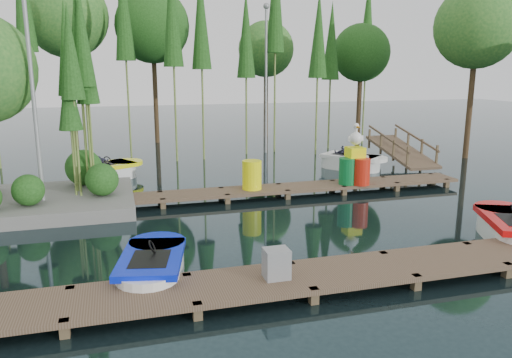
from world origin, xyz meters
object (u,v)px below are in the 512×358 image
object	(u,v)px
island	(9,104)
boat_yellow_far	(105,172)
yellow_barrel	(252,175)
boat_blue	(152,268)
drum_cluster	(356,166)
utility_cabinet	(276,264)

from	to	relation	value
island	boat_yellow_far	size ratio (longest dim) A/B	2.12
island	yellow_barrel	bearing A→B (deg)	-6.24
boat_blue	yellow_barrel	world-z (taller)	yellow_barrel
boat_blue	boat_yellow_far	bearing A→B (deg)	108.14
boat_yellow_far	drum_cluster	bearing A→B (deg)	-36.90
boat_yellow_far	utility_cabinet	distance (m)	11.66
yellow_barrel	boat_yellow_far	bearing A→B (deg)	138.41
boat_yellow_far	utility_cabinet	size ratio (longest dim) A/B	5.49
drum_cluster	island	bearing A→B (deg)	175.05
island	drum_cluster	bearing A→B (deg)	-4.95
boat_blue	boat_yellow_far	xyz separation A→B (m)	(-1.02, 9.96, 0.05)
utility_cabinet	yellow_barrel	distance (m)	7.15
boat_yellow_far	drum_cluster	size ratio (longest dim) A/B	1.53
island	utility_cabinet	size ratio (longest dim) A/B	11.62
utility_cabinet	drum_cluster	xyz separation A→B (m)	(5.14, 6.84, 0.32)
boat_blue	drum_cluster	xyz separation A→B (m)	(7.39, 5.62, 0.65)
boat_blue	yellow_barrel	bearing A→B (deg)	69.69
yellow_barrel	drum_cluster	world-z (taller)	drum_cluster
boat_yellow_far	island	bearing A→B (deg)	-136.11
utility_cabinet	island	bearing A→B (deg)	126.58
island	boat_blue	distance (m)	8.01
island	drum_cluster	size ratio (longest dim) A/B	3.23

